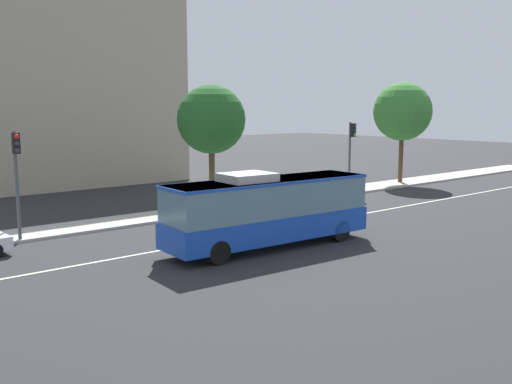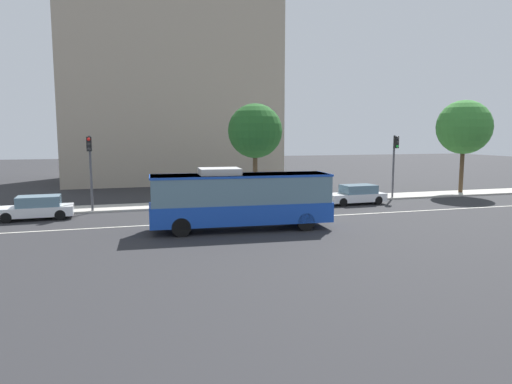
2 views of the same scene
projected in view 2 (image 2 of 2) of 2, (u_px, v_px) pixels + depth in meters
ground_plane at (284, 218)px, 29.14m from camera, size 160.00×160.00×0.00m
sidewalk_kerb at (254, 202)px, 35.61m from camera, size 80.00×2.85×0.14m
lane_centre_line at (284, 218)px, 29.14m from camera, size 76.00×0.16×0.01m
transit_bus at (241, 197)px, 25.49m from camera, size 10.13×3.08×3.46m
sedan_white at (36, 208)px, 28.74m from camera, size 4.58×2.02×1.46m
sedan_white_ahead at (356, 195)px, 35.04m from camera, size 4.55×1.94×1.46m
traffic_light_near_corner at (90, 160)px, 30.65m from camera, size 0.33×0.62×5.20m
traffic_light_mid_block at (395, 156)px, 37.29m from camera, size 0.32×0.62×5.20m
street_tree_kerbside_left at (255, 131)px, 34.89m from camera, size 4.14×4.14×7.62m
street_tree_kerbside_centre at (464, 127)px, 40.38m from camera, size 4.73×4.73×8.28m
office_block_background at (170, 91)px, 53.06m from camera, size 23.09×15.12×20.40m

